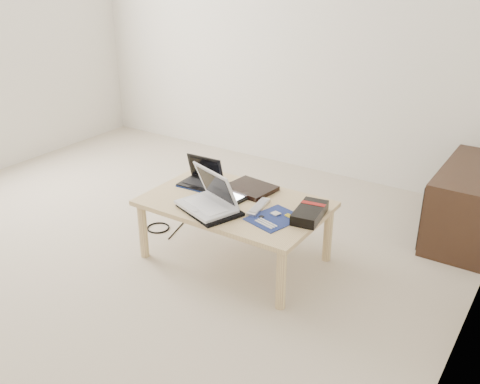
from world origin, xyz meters
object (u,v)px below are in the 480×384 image
Objects in this scene: media_cabinet at (468,203)px; gpu_box at (310,213)px; netbook at (202,179)px; coffee_table at (235,209)px; white_laptop at (209,199)px.

gpu_box is at bearing -122.74° from media_cabinet.
gpu_box is at bearing -2.98° from netbook.
netbook is at bearing 163.08° from coffee_table.
netbook reaches higher than media_cabinet.
media_cabinet is 3.37× the size of netbook.
white_laptop reaches higher than media_cabinet.
white_laptop is at bearing -133.54° from media_cabinet.
media_cabinet is 1.78m from white_laptop.
media_cabinet is at bearing 46.46° from white_laptop.
netbook is 0.66× the size of white_laptop.
coffee_table is 2.74× the size of white_laptop.
coffee_table is at bearing 69.98° from white_laptop.
white_laptop is 1.32× the size of gpu_box.
media_cabinet reaches higher than gpu_box.
media_cabinet is 2.95× the size of gpu_box.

